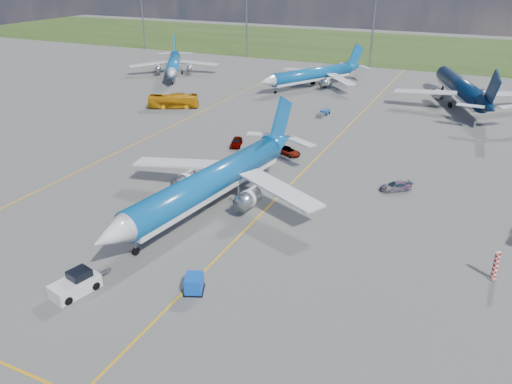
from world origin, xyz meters
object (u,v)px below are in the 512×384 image
at_px(bg_jet_n, 458,104).
at_px(bg_jet_nnw, 312,87).
at_px(bg_jet_nw, 174,76).
at_px(service_car_b, 288,151).
at_px(baggage_tug_c, 323,113).
at_px(pushback_tug, 76,284).
at_px(service_car_a, 236,142).
at_px(apron_bus, 173,101).
at_px(service_car_c, 396,186).
at_px(main_airliner, 212,208).
at_px(warning_post, 496,266).
at_px(uld_container, 194,283).

bearing_deg(bg_jet_n, bg_jet_nnw, -23.50).
bearing_deg(bg_jet_nw, service_car_b, -72.24).
bearing_deg(baggage_tug_c, bg_jet_n, 45.76).
bearing_deg(pushback_tug, service_car_a, 110.26).
distance_m(bg_jet_n, service_car_b, 49.64).
bearing_deg(baggage_tug_c, apron_bus, -161.13).
bearing_deg(bg_jet_nw, service_car_c, -67.66).
relative_size(pushback_tug, service_car_a, 1.49).
bearing_deg(apron_bus, service_car_c, -141.16).
height_order(main_airliner, service_car_b, main_airliner).
bearing_deg(main_airliner, bg_jet_nw, 134.35).
bearing_deg(bg_jet_nw, apron_bus, -88.00).
bearing_deg(apron_bus, service_car_b, -143.32).
xyz_separation_m(pushback_tug, service_car_c, (22.52, 35.45, -0.22)).
xyz_separation_m(service_car_a, service_car_c, (27.45, -6.92, -0.10)).
height_order(service_car_b, service_car_c, service_car_c).
distance_m(service_car_b, baggage_tug_c, 23.90).
bearing_deg(warning_post, service_car_a, 149.19).
distance_m(bg_jet_n, baggage_tug_c, 31.52).
relative_size(bg_jet_nw, service_car_a, 8.11).
bearing_deg(uld_container, service_car_c, 44.85).
xyz_separation_m(bg_jet_nnw, service_car_b, (12.22, -46.59, 0.61)).
height_order(bg_jet_n, pushback_tug, bg_jet_n).
xyz_separation_m(apron_bus, service_car_a, (22.90, -15.88, -0.75)).
bearing_deg(service_car_b, warning_post, -100.90).
relative_size(bg_jet_n, uld_container, 20.40).
relative_size(service_car_a, baggage_tug_c, 0.93).
relative_size(bg_jet_nnw, apron_bus, 3.26).
bearing_deg(service_car_a, bg_jet_n, 36.24).
bearing_deg(apron_bus, baggage_tug_c, -102.55).
xyz_separation_m(bg_jet_n, apron_bus, (-54.13, -28.45, 1.46)).
height_order(bg_jet_nnw, bg_jet_n, bg_jet_n).
bearing_deg(pushback_tug, baggage_tug_c, 101.40).
bearing_deg(baggage_tug_c, uld_container, -78.62).
relative_size(bg_jet_nw, main_airliner, 0.86).
bearing_deg(bg_jet_nnw, service_car_b, -46.54).
height_order(main_airliner, service_car_c, main_airliner).
bearing_deg(main_airliner, service_car_b, 93.19).
distance_m(warning_post, uld_container, 28.74).
distance_m(apron_bus, service_car_c, 55.28).
xyz_separation_m(bg_jet_n, main_airliner, (-23.54, -66.18, 0.00)).
bearing_deg(service_car_c, warning_post, 1.37).
xyz_separation_m(apron_bus, baggage_tug_c, (30.40, 7.72, -0.99)).
bearing_deg(pushback_tug, bg_jet_n, 86.75).
relative_size(warning_post, bg_jet_nnw, 0.09).
distance_m(bg_jet_nnw, service_car_b, 48.17).
distance_m(main_airliner, apron_bus, 48.59).
bearing_deg(apron_bus, bg_jet_nnw, -60.15).
height_order(bg_jet_n, baggage_tug_c, bg_jet_n).
relative_size(bg_jet_nnw, main_airliner, 0.87).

